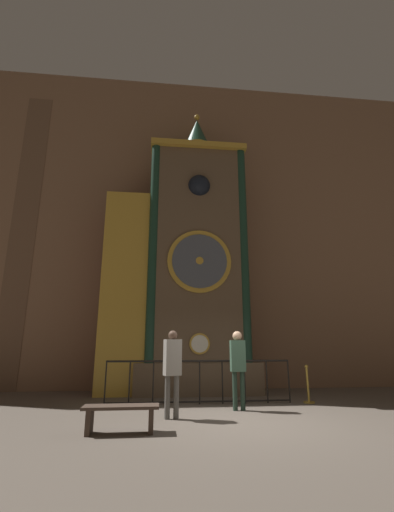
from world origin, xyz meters
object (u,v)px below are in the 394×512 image
at_px(visitor_far, 238,361).
at_px(visitor_bench, 121,413).
at_px(clock_tower, 183,265).
at_px(visitor_near, 172,365).
at_px(stanchion_post, 308,391).

distance_m(visitor_far, visitor_bench, 3.18).
xyz_separation_m(visitor_far, visitor_bench, (-2.47, -1.86, -0.76)).
height_order(clock_tower, visitor_far, clock_tower).
height_order(visitor_near, visitor_far, visitor_far).
bearing_deg(visitor_bench, visitor_far, 36.99).
bearing_deg(clock_tower, visitor_far, -68.83).
bearing_deg(stanchion_post, clock_tower, 146.70).
xyz_separation_m(stanchion_post, visitor_bench, (-4.50, -2.71, 0.01)).
bearing_deg(visitor_far, clock_tower, 112.05).
distance_m(visitor_near, visitor_bench, 1.58).
bearing_deg(visitor_bench, stanchion_post, 31.09).
relative_size(visitor_near, visitor_far, 0.99).
distance_m(clock_tower, visitor_near, 4.81).
distance_m(visitor_far, stanchion_post, 2.33).
distance_m(clock_tower, visitor_bench, 6.23).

